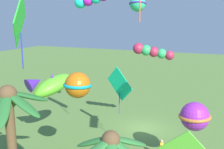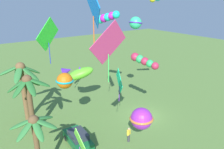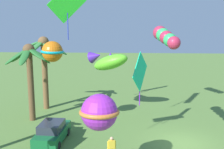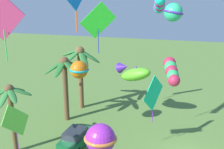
# 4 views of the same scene
# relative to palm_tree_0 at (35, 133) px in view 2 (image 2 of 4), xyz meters

# --- Properties ---
(ground_plane) EXTENTS (120.00, 120.00, 0.00)m
(ground_plane) POSITION_rel_palm_tree_0_xyz_m (2.59, -13.73, -4.41)
(ground_plane) COLOR #567A38
(palm_tree_0) EXTENTS (3.26, 3.42, 5.88)m
(palm_tree_0) POSITION_rel_palm_tree_0_xyz_m (0.00, 0.00, 0.00)
(palm_tree_0) COLOR brown
(palm_tree_0) RESTS_ON ground
(palm_tree_1) EXTENTS (4.45, 4.80, 7.18)m
(palm_tree_1) POSITION_rel_palm_tree_0_xyz_m (9.97, -1.65, 0.88)
(palm_tree_1) COLOR brown
(palm_tree_1) RESTS_ON ground
(palm_tree_2) EXTENTS (4.33, 4.07, 6.73)m
(palm_tree_2) POSITION_rel_palm_tree_0_xyz_m (6.64, -1.41, 0.59)
(palm_tree_2) COLOR brown
(palm_tree_2) RESTS_ON ground
(parked_car_0) EXTENTS (3.98, 1.89, 1.51)m
(parked_car_0) POSITION_rel_palm_tree_0_xyz_m (2.31, -4.40, -3.66)
(parked_car_0) COLOR #145B2D
(parked_car_0) RESTS_ON ground
(spectator_0) EXTENTS (0.34, 0.53, 1.59)m
(spectator_0) POSITION_rel_palm_tree_0_xyz_m (-0.18, -8.81, -3.59)
(spectator_0) COLOR #38383D
(spectator_0) RESTS_ON ground
(kite_diamond_0) EXTENTS (1.87, 3.14, 4.99)m
(kite_diamond_0) POSITION_rel_palm_tree_0_xyz_m (8.23, -4.46, 5.70)
(kite_diamond_0) COLOR #30EA2F
(kite_diamond_1) EXTENTS (2.44, 0.65, 3.39)m
(kite_diamond_1) POSITION_rel_palm_tree_0_xyz_m (-2.52, -2.27, -0.09)
(kite_diamond_1) COLOR #73ED42
(kite_diamond_2) EXTENTS (2.66, 1.18, 4.01)m
(kite_diamond_2) POSITION_rel_palm_tree_0_xyz_m (3.87, -10.66, 0.48)
(kite_diamond_2) COLOR #11DA95
(kite_fish_3) EXTENTS (3.09, 4.32, 2.30)m
(kite_fish_3) POSITION_rel_palm_tree_0_xyz_m (8.78, -7.99, 0.60)
(kite_fish_3) COLOR #58BC28
(kite_tube_4) EXTENTS (3.31, 1.38, 1.34)m
(kite_tube_4) POSITION_rel_palm_tree_0_xyz_m (1.61, -12.09, 3.16)
(kite_tube_4) COLOR #B42646
(kite_diamond_5) EXTENTS (3.60, 1.11, 5.19)m
(kite_diamond_5) POSITION_rel_palm_tree_0_xyz_m (0.69, -5.60, 8.85)
(kite_diamond_5) COLOR blue
(kite_ball_6) EXTENTS (2.29, 2.30, 1.55)m
(kite_ball_6) POSITION_rel_palm_tree_0_xyz_m (3.96, -4.19, 1.95)
(kite_ball_6) COLOR #C9620F
(kite_ball_7) EXTENTS (1.83, 1.83, 1.28)m
(kite_ball_7) POSITION_rel_palm_tree_0_xyz_m (2.84, -11.88, 6.95)
(kite_ball_7) COLOR #2DC582
(kite_diamond_8) EXTENTS (0.57, 2.64, 3.64)m
(kite_diamond_8) POSITION_rel_palm_tree_0_xyz_m (-4.27, -3.58, 6.88)
(kite_diamond_8) COLOR #CB3571
(kite_ball_9) EXTENTS (2.11, 2.10, 1.91)m
(kite_ball_9) POSITION_rel_palm_tree_0_xyz_m (-2.39, -8.30, -0.50)
(kite_ball_9) COLOR purple
(kite_tube_10) EXTENTS (3.47, 1.23, 1.54)m
(kite_tube_10) POSITION_rel_palm_tree_0_xyz_m (6.09, -10.53, 7.35)
(kite_tube_10) COLOR #18D9BA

